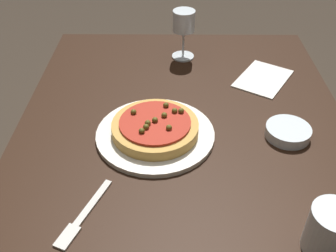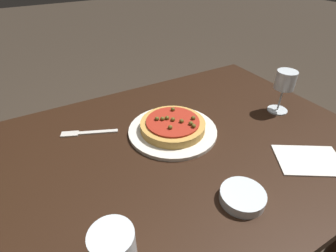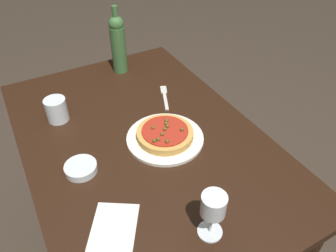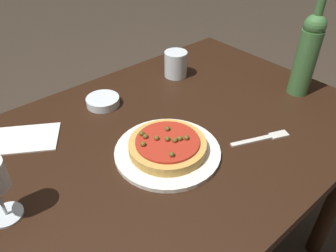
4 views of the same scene
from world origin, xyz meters
TOP-DOWN VIEW (x-y plane):
  - ground_plane at (0.00, 0.00)m, footprint 14.00×14.00m
  - dining_table at (0.00, 0.00)m, footprint 1.22×0.82m
  - dinner_plate at (0.05, 0.07)m, footprint 0.28×0.28m
  - pizza at (0.05, 0.07)m, footprint 0.20×0.20m
  - wine_glass at (0.45, -0.01)m, footprint 0.07×0.07m
  - wine_bottle at (-0.49, 0.12)m, footprint 0.07×0.07m
  - water_cup at (-0.25, -0.24)m, footprint 0.08×0.08m
  - side_bowl at (0.06, -0.25)m, footprint 0.11×0.11m
  - fork at (-0.19, 0.20)m, footprint 0.17×0.09m
  - paper_napkin at (0.32, -0.24)m, footprint 0.21×0.20m

SIDE VIEW (x-z plane):
  - ground_plane at x=0.00m, z-range 0.00..0.00m
  - dining_table at x=0.00m, z-range 0.27..1.00m
  - paper_napkin at x=0.32m, z-range 0.73..0.73m
  - fork at x=-0.19m, z-range 0.73..0.73m
  - dinner_plate at x=0.05m, z-range 0.73..0.74m
  - side_bowl at x=0.06m, z-range 0.73..0.76m
  - pizza at x=0.05m, z-range 0.74..0.78m
  - water_cup at x=-0.25m, z-range 0.73..0.82m
  - wine_glass at x=0.45m, z-range 0.76..0.92m
  - wine_bottle at x=-0.49m, z-range 0.72..1.03m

